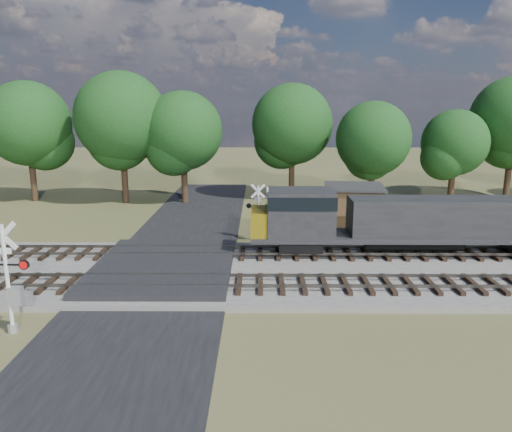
{
  "coord_description": "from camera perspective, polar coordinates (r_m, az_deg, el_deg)",
  "views": [
    {
      "loc": [
        4.95,
        -24.14,
        8.58
      ],
      "look_at": [
        4.76,
        2.0,
        2.76
      ],
      "focal_mm": 35.0,
      "sensor_mm": 36.0,
      "label": 1
    }
  ],
  "objects": [
    {
      "name": "crossing_panel",
      "position": [
        26.46,
        -10.45,
        -5.87
      ],
      "size": [
        7.0,
        9.0,
        0.62
      ],
      "primitive_type": "cube",
      "color": "#262628",
      "rests_on": "ground"
    },
    {
      "name": "treeline",
      "position": [
        44.52,
        0.79,
        10.22
      ],
      "size": [
        84.82,
        11.02,
        11.56
      ],
      "color": "black",
      "rests_on": "ground"
    },
    {
      "name": "ground",
      "position": [
        26.09,
        -10.63,
        -6.87
      ],
      "size": [
        160.0,
        160.0,
        0.0
      ],
      "primitive_type": "plane",
      "color": "#4A502A",
      "rests_on": "ground"
    },
    {
      "name": "track_far",
      "position": [
        28.4,
        -3.31,
        -4.18
      ],
      "size": [
        140.0,
        2.6,
        0.33
      ],
      "color": "black",
      "rests_on": "ballast_bed"
    },
    {
      "name": "crossing_signal_far",
      "position": [
        31.94,
        0.1,
        -0.16
      ],
      "size": [
        1.51,
        0.33,
        3.74
      ],
      "rotation": [
        0.0,
        0.0,
        3.11
      ],
      "color": "silver",
      "rests_on": "ground"
    },
    {
      "name": "road",
      "position": [
        26.08,
        -10.63,
        -6.79
      ],
      "size": [
        7.0,
        60.0,
        0.08
      ],
      "primitive_type": "cube",
      "color": "black",
      "rests_on": "ground"
    },
    {
      "name": "track_near",
      "position": [
        23.67,
        -4.08,
        -7.67
      ],
      "size": [
        140.0,
        2.6,
        0.33
      ],
      "color": "black",
      "rests_on": "ballast_bed"
    },
    {
      "name": "crossing_signal_near",
      "position": [
        21.23,
        -26.24,
        -7.31
      ],
      "size": [
        1.78,
        0.39,
        4.42
      ],
      "rotation": [
        0.0,
        0.0,
        -0.02
      ],
      "color": "silver",
      "rests_on": "ground"
    },
    {
      "name": "equipment_shed",
      "position": [
        37.31,
        11.09,
        1.3
      ],
      "size": [
        4.64,
        4.64,
        2.88
      ],
      "rotation": [
        0.0,
        0.0,
        -0.11
      ],
      "color": "#4E3521",
      "rests_on": "ground"
    },
    {
      "name": "ballast_bed",
      "position": [
        26.53,
        11.43,
        -6.24
      ],
      "size": [
        140.0,
        10.0,
        0.3
      ],
      "primitive_type": "cube",
      "color": "gray",
      "rests_on": "ground"
    }
  ]
}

